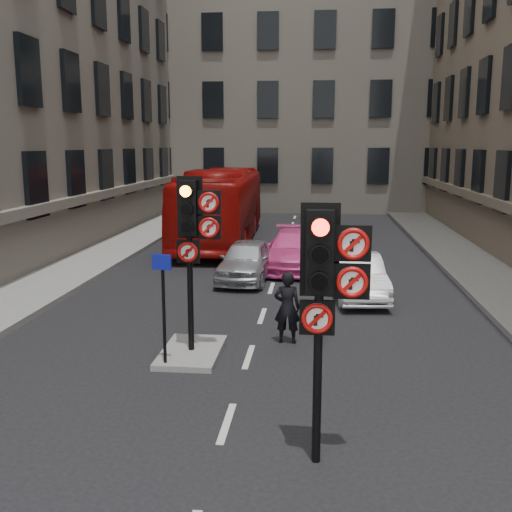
% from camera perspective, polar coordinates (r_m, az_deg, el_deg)
% --- Properties ---
extents(ground, '(120.00, 120.00, 0.00)m').
position_cam_1_polar(ground, '(8.06, -5.11, -21.85)').
color(ground, black).
rests_on(ground, ground).
extents(pavement_left, '(3.00, 50.00, 0.16)m').
position_cam_1_polar(pavement_left, '(20.97, -18.32, -1.60)').
color(pavement_left, gray).
rests_on(pavement_left, ground).
extents(pavement_right, '(3.00, 50.00, 0.16)m').
position_cam_1_polar(pavement_right, '(20.02, 22.75, -2.46)').
color(pavement_right, gray).
rests_on(pavement_right, ground).
extents(centre_island, '(1.20, 2.00, 0.12)m').
position_cam_1_polar(centre_island, '(12.69, -6.16, -9.08)').
color(centre_island, gray).
rests_on(centre_island, ground).
extents(building_far, '(30.00, 14.00, 20.00)m').
position_cam_1_polar(building_far, '(45.05, 4.35, 17.83)').
color(building_far, slate).
rests_on(building_far, ground).
extents(signal_near, '(0.91, 0.40, 3.58)m').
position_cam_1_polar(signal_near, '(7.86, 6.69, -2.25)').
color(signal_near, black).
rests_on(signal_near, ground).
extents(signal_far, '(0.91, 0.40, 3.58)m').
position_cam_1_polar(signal_far, '(12.03, -6.02, 2.82)').
color(signal_far, black).
rests_on(signal_far, centre_island).
extents(car_silver, '(1.80, 3.90, 1.30)m').
position_cam_1_polar(car_silver, '(19.22, -0.90, -0.41)').
color(car_silver, '#B1B3B9').
rests_on(car_silver, ground).
extents(car_white, '(1.65, 3.85, 1.23)m').
position_cam_1_polar(car_white, '(17.29, 9.65, -1.91)').
color(car_white, silver).
rests_on(car_white, ground).
extents(car_pink, '(1.90, 4.59, 1.33)m').
position_cam_1_polar(car_pink, '(21.06, 3.63, 0.59)').
color(car_pink, '#F0469C').
rests_on(car_pink, ground).
extents(bus_red, '(3.07, 11.68, 3.23)m').
position_cam_1_polar(bus_red, '(26.64, -3.33, 4.77)').
color(bus_red, '#9B0E0B').
rests_on(bus_red, ground).
extents(motorcycle, '(0.65, 1.68, 0.98)m').
position_cam_1_polar(motorcycle, '(13.80, 5.81, -5.55)').
color(motorcycle, black).
rests_on(motorcycle, ground).
extents(motorcyclist, '(0.59, 0.39, 1.60)m').
position_cam_1_polar(motorcyclist, '(13.17, 2.99, -4.92)').
color(motorcyclist, black).
rests_on(motorcyclist, ground).
extents(info_sign, '(0.37, 0.12, 2.16)m').
position_cam_1_polar(info_sign, '(11.58, -8.84, -3.54)').
color(info_sign, black).
rests_on(info_sign, centre_island).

